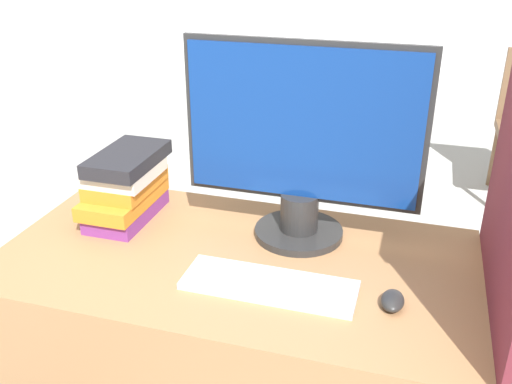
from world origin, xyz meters
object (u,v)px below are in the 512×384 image
(monitor, at_px, (302,144))
(keyboard, at_px, (269,285))
(book_stack, at_px, (125,186))
(mouse, at_px, (393,301))

(monitor, relative_size, keyboard, 1.52)
(monitor, xyz_separation_m, book_stack, (-0.50, -0.04, -0.16))
(monitor, height_order, book_stack, monitor)
(monitor, xyz_separation_m, keyboard, (-0.01, -0.27, -0.26))
(keyboard, bearing_deg, monitor, 87.96)
(monitor, height_order, mouse, monitor)
(mouse, xyz_separation_m, book_stack, (-0.77, 0.22, 0.08))
(monitor, relative_size, book_stack, 2.19)
(keyboard, relative_size, book_stack, 1.43)
(mouse, bearing_deg, keyboard, -177.82)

